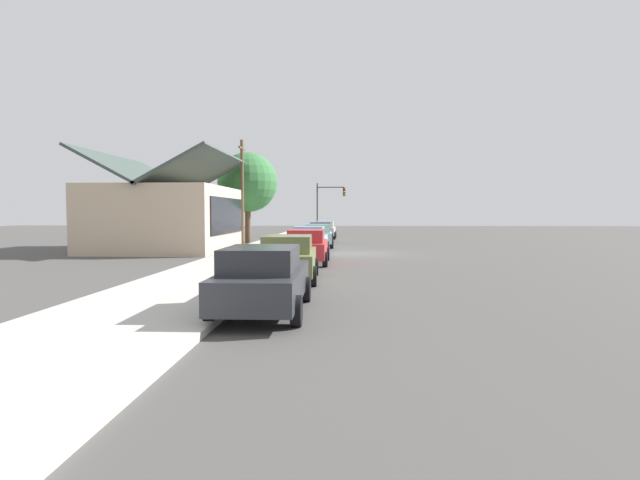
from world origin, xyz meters
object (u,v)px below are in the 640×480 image
(car_navy, at_px, (320,232))
(shade_tree, at_px, (248,183))
(traffic_light_main, at_px, (328,201))
(car_charcoal, at_px, (264,279))
(car_cherry, at_px, (307,246))
(car_skyblue, at_px, (310,240))
(fire_hydrant_red, at_px, (281,249))
(car_olive, at_px, (289,257))
(utility_pole_wooden, at_px, (242,190))
(car_ivory, at_px, (325,230))
(car_seafoam, at_px, (318,235))

(car_navy, relative_size, shade_tree, 0.64)
(shade_tree, height_order, traffic_light_main, shade_tree)
(car_charcoal, bearing_deg, car_navy, -0.32)
(car_cherry, distance_m, shade_tree, 17.12)
(car_skyblue, distance_m, fire_hydrant_red, 2.76)
(car_charcoal, height_order, traffic_light_main, traffic_light_main)
(car_olive, xyz_separation_m, shade_tree, (21.51, 5.58, 3.85))
(car_olive, distance_m, fire_hydrant_red, 8.86)
(car_charcoal, distance_m, traffic_light_main, 37.72)
(traffic_light_main, xyz_separation_m, utility_pole_wooden, (-13.42, 5.66, 0.44))
(car_cherry, bearing_deg, utility_pole_wooden, 23.47)
(car_cherry, relative_size, fire_hydrant_red, 6.68)
(car_cherry, distance_m, car_ivory, 22.25)
(car_cherry, height_order, car_ivory, same)
(car_seafoam, distance_m, car_ivory, 11.11)
(car_navy, height_order, shade_tree, shade_tree)
(car_skyblue, height_order, car_seafoam, same)
(car_skyblue, relative_size, shade_tree, 0.67)
(car_cherry, xyz_separation_m, shade_tree, (15.65, 5.78, 3.85))
(car_ivory, relative_size, fire_hydrant_red, 6.26)
(fire_hydrant_red, bearing_deg, car_seafoam, -10.23)
(car_cherry, height_order, fire_hydrant_red, car_cherry)
(car_olive, xyz_separation_m, car_cherry, (5.86, -0.20, 0.00))
(fire_hydrant_red, bearing_deg, shade_tree, 18.15)
(car_olive, height_order, car_ivory, same)
(car_olive, bearing_deg, car_navy, -1.95)
(car_skyblue, height_order, traffic_light_main, traffic_light_main)
(car_cherry, relative_size, traffic_light_main, 0.91)
(car_cherry, distance_m, car_navy, 16.69)
(shade_tree, xyz_separation_m, utility_pole_wooden, (-2.98, -0.19, -0.74))
(utility_pole_wooden, bearing_deg, car_navy, -53.10)
(car_charcoal, xyz_separation_m, car_olive, (5.68, 0.05, -0.00))
(car_skyblue, distance_m, car_navy, 11.43)
(car_skyblue, height_order, shade_tree, shade_tree)
(fire_hydrant_red, bearing_deg, car_skyblue, -29.39)
(car_olive, height_order, fire_hydrant_red, car_olive)
(car_charcoal, height_order, utility_pole_wooden, utility_pole_wooden)
(car_olive, height_order, car_seafoam, same)
(shade_tree, xyz_separation_m, fire_hydrant_red, (-12.77, -4.19, -4.17))
(car_cherry, distance_m, car_skyblue, 5.27)
(car_skyblue, distance_m, car_seafoam, 5.88)
(car_navy, bearing_deg, car_cherry, 178.75)
(car_cherry, height_order, utility_pole_wooden, utility_pole_wooden)
(car_skyblue, bearing_deg, shade_tree, 28.82)
(traffic_light_main, bearing_deg, fire_hydrant_red, 175.91)
(car_seafoam, bearing_deg, car_ivory, -2.29)
(car_navy, xyz_separation_m, fire_hydrant_red, (-13.81, 1.36, -0.32))
(car_olive, bearing_deg, traffic_light_main, -2.51)
(car_charcoal, xyz_separation_m, car_ivory, (33.79, -0.02, -0.00))
(car_charcoal, height_order, car_skyblue, same)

